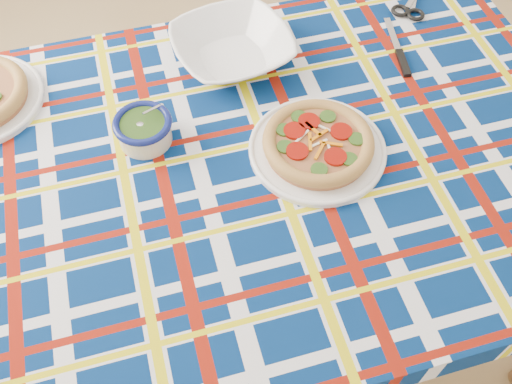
% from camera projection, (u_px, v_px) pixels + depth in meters
% --- Properties ---
extents(floor, '(4.00, 4.00, 0.00)m').
position_uv_depth(floor, '(263.00, 196.00, 2.14)').
color(floor, '#997B4F').
rests_on(floor, ground).
extents(dining_table, '(1.92, 1.61, 0.77)m').
position_uv_depth(dining_table, '(237.00, 187.00, 1.31)').
color(dining_table, brown).
rests_on(dining_table, floor).
extents(tablecloth, '(1.96, 1.66, 0.11)m').
position_uv_depth(tablecloth, '(237.00, 181.00, 1.29)').
color(tablecloth, '#042155').
rests_on(tablecloth, dining_table).
extents(main_focaccia_plate, '(0.43, 0.43, 0.06)m').
position_uv_depth(main_focaccia_plate, '(318.00, 143.00, 1.25)').
color(main_focaccia_plate, '#A16039').
rests_on(main_focaccia_plate, tablecloth).
extents(pesto_bowl, '(0.18, 0.18, 0.08)m').
position_uv_depth(pesto_bowl, '(143.00, 128.00, 1.26)').
color(pesto_bowl, '#1B370F').
rests_on(pesto_bowl, tablecloth).
extents(serving_bowl, '(0.40, 0.40, 0.07)m').
position_uv_depth(serving_bowl, '(232.00, 48.00, 1.42)').
color(serving_bowl, white).
rests_on(serving_bowl, tablecloth).
extents(table_knife, '(0.08, 0.24, 0.01)m').
position_uv_depth(table_knife, '(393.00, 36.00, 1.49)').
color(table_knife, silver).
rests_on(table_knife, tablecloth).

